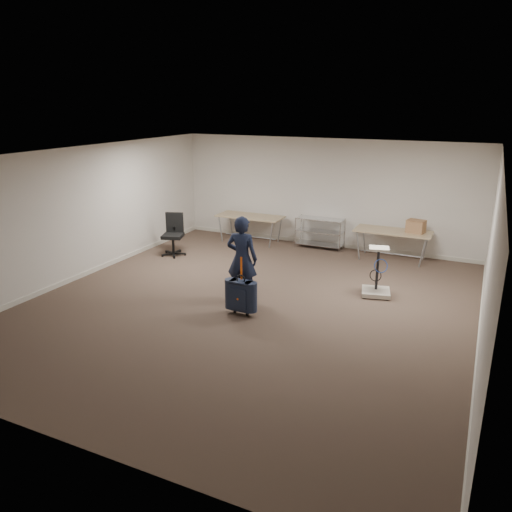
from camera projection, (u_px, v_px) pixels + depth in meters
The scene contains 10 objects.
ground at pixel (250, 304), 9.48m from camera, with size 9.00×9.00×0.00m, color #46342A.
room_shell at pixel (278, 279), 10.66m from camera, with size 8.00×9.00×9.00m.
folding_table_left at pixel (250, 218), 13.46m from camera, with size 1.80×0.75×0.73m.
folding_table_right at pixel (393, 233), 11.93m from camera, with size 1.80×0.75×0.73m.
wire_shelf at pixel (320, 231), 12.98m from camera, with size 1.22×0.47×0.80m.
person at pixel (242, 259), 9.47m from camera, with size 0.61×0.40×1.66m, color black.
suitcase at pixel (241, 296), 8.92m from camera, with size 0.40×0.24×1.09m.
office_chair at pixel (174, 242), 12.44m from camera, with size 0.63×0.63×1.04m.
equipment_cart at pixel (377, 283), 9.85m from camera, with size 0.65×0.65×0.99m.
cardboard_box at pixel (416, 226), 11.70m from camera, with size 0.40×0.30×0.30m, color #A0684A.
Camera 1 is at (3.83, -7.90, 3.71)m, focal length 35.00 mm.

